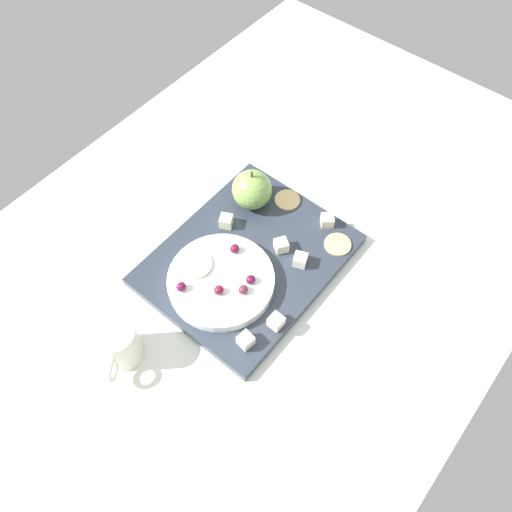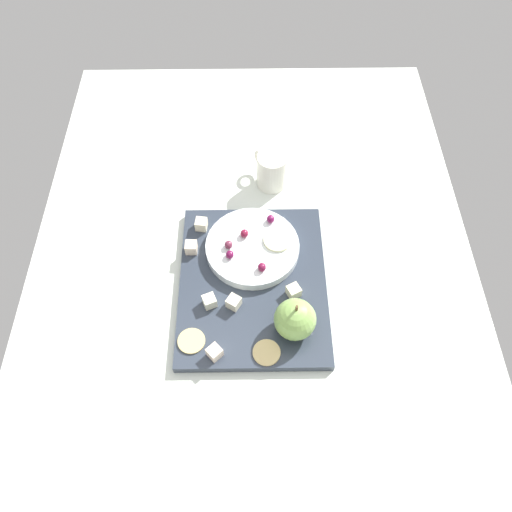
{
  "view_description": "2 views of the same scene",
  "coord_description": "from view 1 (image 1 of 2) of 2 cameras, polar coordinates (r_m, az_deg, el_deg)",
  "views": [
    {
      "loc": [
        -39.71,
        -32.91,
        85.85
      ],
      "look_at": [
        -2.71,
        -2.58,
        9.89
      ],
      "focal_mm": 36.68,
      "sensor_mm": 36.0,
      "label": 1
    },
    {
      "loc": [
        47.11,
        -0.39,
        89.61
      ],
      "look_at": [
        -4.59,
        0.26,
        10.86
      ],
      "focal_mm": 35.26,
      "sensor_mm": 36.0,
      "label": 2
    }
  ],
  "objects": [
    {
      "name": "grape_3",
      "position": [
        0.88,
        -1.41,
        -3.68
      ],
      "size": [
        1.74,
        1.57,
        1.47
      ],
      "primitive_type": "ellipsoid",
      "color": "maroon",
      "rests_on": "serving_dish"
    },
    {
      "name": "cheese_cube_5",
      "position": [
        0.93,
        4.84,
        -0.42
      ],
      "size": [
        2.97,
        2.97,
        2.27
      ],
      "primitive_type": "cube",
      "rotation": [
        0.0,
        0.0,
        0.39
      ],
      "color": "white",
      "rests_on": "platter"
    },
    {
      "name": "cheese_cube_4",
      "position": [
        0.97,
        -3.27,
        3.82
      ],
      "size": [
        3.07,
        3.07,
        2.27
      ],
      "primitive_type": "cube",
      "rotation": [
        0.0,
        0.0,
        0.48
      ],
      "color": "#F9F3C2",
      "rests_on": "platter"
    },
    {
      "name": "cheese_cube_2",
      "position": [
        0.87,
        2.2,
        -7.15
      ],
      "size": [
        2.33,
        2.33,
        2.27
      ],
      "primitive_type": "cube",
      "rotation": [
        0.0,
        0.0,
        1.55
      ],
      "color": "#F9E2C4",
      "rests_on": "platter"
    },
    {
      "name": "apple_whole",
      "position": [
        0.98,
        -0.46,
        7.24
      ],
      "size": [
        7.54,
        7.54,
        7.54
      ],
      "primitive_type": "sphere",
      "color": "#7EA851",
      "rests_on": "platter"
    },
    {
      "name": "grape_4",
      "position": [
        0.89,
        -0.59,
        -2.58
      ],
      "size": [
        1.74,
        1.57,
        1.43
      ],
      "primitive_type": "ellipsoid",
      "color": "#5F123A",
      "rests_on": "serving_dish"
    },
    {
      "name": "apple_stem",
      "position": [
        0.95,
        -0.47,
        8.92
      ],
      "size": [
        0.5,
        0.5,
        1.2
      ],
      "primitive_type": "cylinder",
      "color": "brown",
      "rests_on": "apple_whole"
    },
    {
      "name": "grape_2",
      "position": [
        0.92,
        -2.35,
        0.81
      ],
      "size": [
        1.74,
        1.57,
        1.56
      ],
      "primitive_type": "ellipsoid",
      "color": "maroon",
      "rests_on": "serving_dish"
    },
    {
      "name": "cracker_0",
      "position": [
        1.02,
        3.44,
        6.12
      ],
      "size": [
        4.95,
        4.95,
        0.4
      ],
      "primitive_type": "cylinder",
      "color": "#E0C582",
      "rests_on": "platter"
    },
    {
      "name": "cracker_1",
      "position": [
        0.97,
        8.9,
        1.25
      ],
      "size": [
        4.95,
        4.95,
        0.4
      ],
      "primitive_type": "cylinder",
      "color": "#D1BD7B",
      "rests_on": "platter"
    },
    {
      "name": "table",
      "position": [
        0.98,
        -0.16,
        -0.58
      ],
      "size": [
        138.78,
        89.75,
        4.23
      ],
      "primitive_type": "cube",
      "color": "silver",
      "rests_on": "ground"
    },
    {
      "name": "grape_1",
      "position": [
        0.88,
        -4.08,
        -3.72
      ],
      "size": [
        1.74,
        1.57,
        1.53
      ],
      "primitive_type": "ellipsoid",
      "color": "maroon",
      "rests_on": "serving_dish"
    },
    {
      "name": "cheese_cube_1",
      "position": [
        0.98,
        7.77,
        3.86
      ],
      "size": [
        3.21,
        3.21,
        2.27
      ],
      "primitive_type": "cube",
      "rotation": [
        0.0,
        0.0,
        0.74
      ],
      "color": "#F9E1C7",
      "rests_on": "platter"
    },
    {
      "name": "grape_0",
      "position": [
        0.89,
        -8.17,
        -3.33
      ],
      "size": [
        1.74,
        1.57,
        1.53
      ],
      "primitive_type": "ellipsoid",
      "color": "#651342",
      "rests_on": "serving_dish"
    },
    {
      "name": "cup",
      "position": [
        0.87,
        -14.7,
        -9.29
      ],
      "size": [
        8.86,
        7.2,
        8.35
      ],
      "color": "white",
      "rests_on": "table"
    },
    {
      "name": "platter",
      "position": [
        0.95,
        -0.93,
        -0.39
      ],
      "size": [
        35.13,
        28.27,
        1.85
      ],
      "primitive_type": "cube",
      "color": "#2D3542",
      "rests_on": "table"
    },
    {
      "name": "cheese_cube_3",
      "position": [
        0.85,
        -1.13,
        -9.18
      ],
      "size": [
        2.56,
        2.56,
        2.27
      ],
      "primitive_type": "cube",
      "rotation": [
        0.0,
        0.0,
        1.43
      ],
      "color": "#F3E9C7",
      "rests_on": "platter"
    },
    {
      "name": "serving_dish",
      "position": [
        0.91,
        -3.79,
        -2.77
      ],
      "size": [
        18.6,
        18.6,
        1.95
      ],
      "primitive_type": "cylinder",
      "color": "white",
      "rests_on": "platter"
    },
    {
      "name": "cheese_cube_0",
      "position": [
        0.94,
        2.76,
        1.16
      ],
      "size": [
        3.14,
        3.14,
        2.27
      ],
      "primitive_type": "cube",
      "rotation": [
        0.0,
        0.0,
        1.01
      ],
      "color": "#EBE4C4",
      "rests_on": "platter"
    },
    {
      "name": "apple_slice_0",
      "position": [
        0.91,
        -6.56,
        -0.96
      ],
      "size": [
        5.54,
        5.54,
        0.6
      ],
      "primitive_type": "cylinder",
      "color": "beige",
      "rests_on": "serving_dish"
    }
  ]
}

